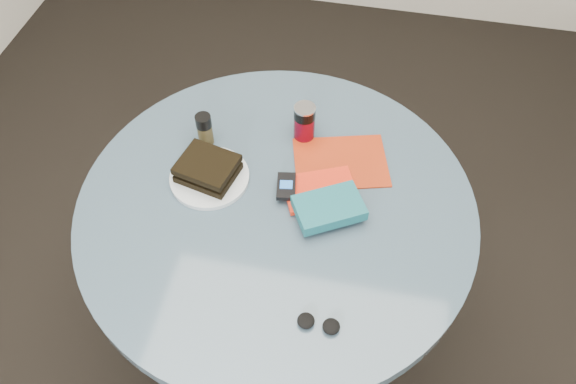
% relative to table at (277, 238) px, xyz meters
% --- Properties ---
extents(ground, '(4.00, 4.00, 0.00)m').
position_rel_table_xyz_m(ground, '(0.00, 0.00, -0.59)').
color(ground, black).
rests_on(ground, ground).
extents(table, '(1.00, 1.00, 0.75)m').
position_rel_table_xyz_m(table, '(0.00, 0.00, 0.00)').
color(table, black).
rests_on(table, ground).
extents(plate, '(0.21, 0.21, 0.01)m').
position_rel_table_xyz_m(plate, '(-0.18, 0.04, 0.17)').
color(plate, silver).
rests_on(plate, table).
extents(sandwich, '(0.16, 0.15, 0.05)m').
position_rel_table_xyz_m(sandwich, '(-0.19, 0.04, 0.20)').
color(sandwich, black).
rests_on(sandwich, plate).
extents(soda_can, '(0.06, 0.06, 0.11)m').
position_rel_table_xyz_m(soda_can, '(0.03, 0.24, 0.22)').
color(soda_can, '#5C0415').
rests_on(soda_can, table).
extents(pepper_grinder, '(0.05, 0.05, 0.10)m').
position_rel_table_xyz_m(pepper_grinder, '(-0.23, 0.16, 0.21)').
color(pepper_grinder, '#42391C').
rests_on(pepper_grinder, table).
extents(magazine, '(0.28, 0.24, 0.00)m').
position_rel_table_xyz_m(magazine, '(0.14, 0.16, 0.17)').
color(magazine, '#96280D').
rests_on(magazine, table).
extents(red_book, '(0.21, 0.18, 0.01)m').
position_rel_table_xyz_m(red_book, '(0.10, 0.05, 0.17)').
color(red_book, red).
rests_on(red_book, magazine).
extents(novel, '(0.19, 0.17, 0.03)m').
position_rel_table_xyz_m(novel, '(0.13, -0.02, 0.20)').
color(novel, '#13525C').
rests_on(novel, red_book).
extents(mp3_player, '(0.06, 0.09, 0.01)m').
position_rel_table_xyz_m(mp3_player, '(0.02, 0.04, 0.19)').
color(mp3_player, black).
rests_on(mp3_player, red_book).
extents(headphones, '(0.09, 0.04, 0.02)m').
position_rel_table_xyz_m(headphones, '(0.16, -0.30, 0.17)').
color(headphones, black).
rests_on(headphones, table).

